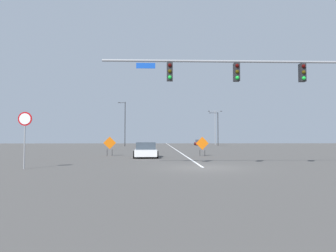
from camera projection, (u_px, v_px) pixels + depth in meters
ground at (203, 168)px, 16.82m from camera, size 165.15×165.15×0.00m
road_centre_stripe at (171, 146)px, 62.63m from camera, size 0.16×91.75×0.01m
traffic_signal_assembly at (270, 79)px, 17.14m from camera, size 15.65×0.44×6.71m
stop_sign at (25, 129)px, 16.06m from camera, size 0.76×0.07×3.12m
street_lamp_mid_right at (125, 122)px, 62.62m from camera, size 1.58×0.24×9.45m
street_lamp_mid_left at (215, 125)px, 73.69m from camera, size 3.55×0.24×8.65m
street_lamp_far_left at (217, 127)px, 66.09m from camera, size 2.01×0.24×7.56m
construction_sign_left_lane at (202, 144)px, 27.92m from camera, size 1.24×0.19×1.82m
construction_sign_right_lane at (110, 144)px, 28.15m from camera, size 1.19×0.30×1.84m
car_red_passing at (199, 143)px, 71.69m from camera, size 2.13×4.27×1.37m
car_white_distant at (146, 150)px, 25.86m from camera, size 2.24×4.03×1.33m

